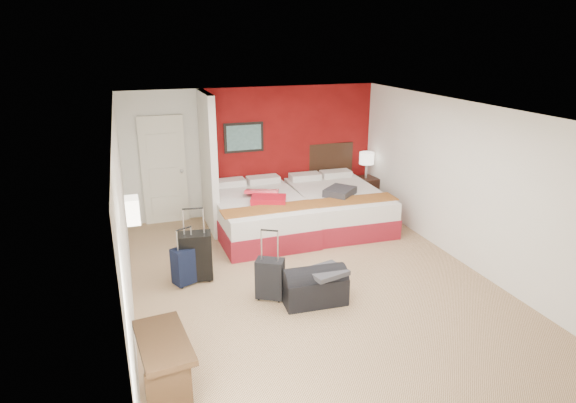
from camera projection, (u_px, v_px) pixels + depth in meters
name	position (u px, v px, depth m)	size (l,w,h in m)	color
ground	(312.00, 282.00, 7.16)	(6.50, 6.50, 0.00)	tan
room_walls	(196.00, 182.00, 7.60)	(5.02, 6.52, 2.50)	white
red_accent_panel	(290.00, 149.00, 9.88)	(3.50, 0.04, 2.50)	maroon
partition_wall	(209.00, 163.00, 8.80)	(0.12, 1.20, 2.50)	silver
entry_door	(164.00, 170.00, 9.17)	(0.82, 0.06, 2.05)	silver
bed_left	(259.00, 215.00, 8.86)	(1.57, 2.24, 0.67)	silver
bed_right	(337.00, 206.00, 9.34)	(1.53, 2.19, 0.66)	silver
red_suitcase_open	(265.00, 196.00, 8.68)	(0.60, 0.82, 0.10)	red
jacket_bundle	(340.00, 192.00, 8.91)	(0.55, 0.44, 0.13)	#343438
nightstand	(365.00, 192.00, 10.25)	(0.44, 0.44, 0.62)	black
table_lamp	(366.00, 165.00, 10.06)	(0.30, 0.30, 0.54)	white
suitcase_black	(196.00, 258.00, 7.13)	(0.47, 0.29, 0.70)	black
suitcase_charcoal	(270.00, 280.00, 6.63)	(0.37, 0.23, 0.55)	black
suitcase_navy	(186.00, 267.00, 7.04)	(0.38, 0.23, 0.53)	black
duffel_bag	(314.00, 288.00, 6.56)	(0.84, 0.45, 0.42)	black
jacket_draped	(327.00, 272.00, 6.48)	(0.49, 0.41, 0.06)	#3D3D42
desk	(166.00, 372.00, 4.67)	(0.44, 0.89, 0.74)	black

